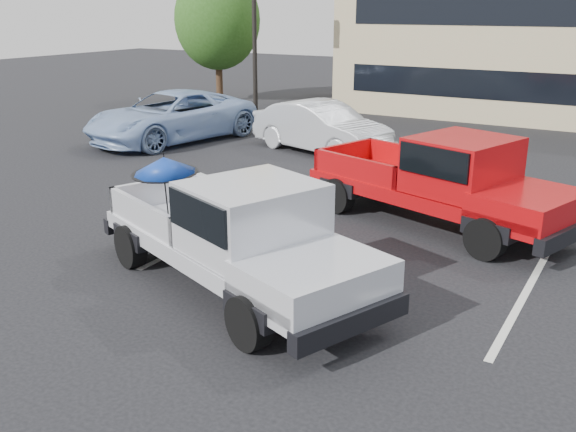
{
  "coord_description": "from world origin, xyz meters",
  "views": [
    {
      "loc": [
        4.43,
        -8.06,
        4.37
      ],
      "look_at": [
        -0.27,
        -0.01,
        1.3
      ],
      "focal_mm": 40.0,
      "sensor_mm": 36.0,
      "label": 1
    }
  ],
  "objects_px": {
    "silver_pickup": "(243,232)",
    "blue_suv": "(171,116)",
    "silver_sedan": "(321,127)",
    "tree_left": "(217,20)",
    "red_pickup": "(453,179)"
  },
  "relations": [
    {
      "from": "silver_pickup",
      "to": "blue_suv",
      "type": "distance_m",
      "value": 12.55
    },
    {
      "from": "silver_sedan",
      "to": "silver_pickup",
      "type": "bearing_deg",
      "value": -142.81
    },
    {
      "from": "silver_pickup",
      "to": "blue_suv",
      "type": "height_order",
      "value": "silver_pickup"
    },
    {
      "from": "red_pickup",
      "to": "blue_suv",
      "type": "xyz_separation_m",
      "value": [
        -10.77,
        4.09,
        -0.22
      ]
    },
    {
      "from": "tree_left",
      "to": "silver_pickup",
      "type": "xyz_separation_m",
      "value": [
        13.14,
        -17.38,
        -2.68
      ]
    },
    {
      "from": "red_pickup",
      "to": "blue_suv",
      "type": "bearing_deg",
      "value": 177.22
    },
    {
      "from": "tree_left",
      "to": "red_pickup",
      "type": "xyz_separation_m",
      "value": [
        15.01,
        -12.62,
        -2.68
      ]
    },
    {
      "from": "tree_left",
      "to": "blue_suv",
      "type": "height_order",
      "value": "tree_left"
    },
    {
      "from": "silver_pickup",
      "to": "silver_sedan",
      "type": "relative_size",
      "value": 1.28
    },
    {
      "from": "silver_sedan",
      "to": "blue_suv",
      "type": "distance_m",
      "value": 5.24
    },
    {
      "from": "tree_left",
      "to": "blue_suv",
      "type": "xyz_separation_m",
      "value": [
        4.24,
        -8.53,
        -2.9
      ]
    },
    {
      "from": "silver_pickup",
      "to": "blue_suv",
      "type": "relative_size",
      "value": 1.01
    },
    {
      "from": "silver_pickup",
      "to": "tree_left",
      "type": "bearing_deg",
      "value": 148.64
    },
    {
      "from": "silver_pickup",
      "to": "red_pickup",
      "type": "distance_m",
      "value": 5.11
    },
    {
      "from": "silver_pickup",
      "to": "blue_suv",
      "type": "bearing_deg",
      "value": 156.71
    }
  ]
}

